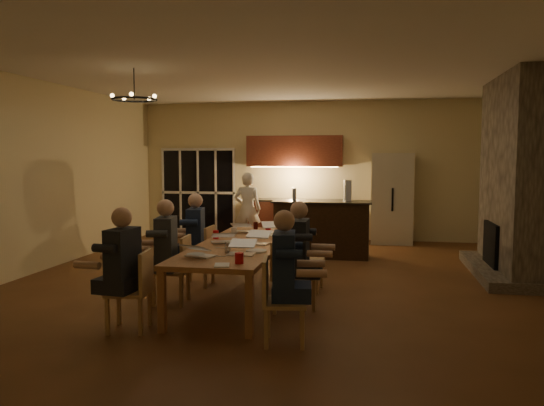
{
  "coord_description": "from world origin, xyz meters",
  "views": [
    {
      "loc": [
        1.47,
        -7.85,
        1.92
      ],
      "look_at": [
        -0.08,
        0.3,
        1.2
      ],
      "focal_mm": 35.0,
      "sensor_mm": 36.0,
      "label": 1
    }
  ],
  "objects_px": {
    "chair_right_mid": "(295,277)",
    "redcup_near": "(239,258)",
    "chair_right_far": "(307,260)",
    "bar_bottle": "(294,194)",
    "person_left_near": "(123,270)",
    "laptop_f": "(273,226)",
    "redcup_mid": "(216,235)",
    "person_left_far": "(196,239)",
    "person_left_mid": "(166,253)",
    "laptop_e": "(244,225)",
    "mug_mid": "(260,234)",
    "mug_back": "(234,231)",
    "can_cola": "(256,226)",
    "mug_front": "(228,245)",
    "chandelier": "(134,99)",
    "chair_left_near": "(129,291)",
    "person_right_near": "(284,276)",
    "chair_left_far": "(197,256)",
    "laptop_c": "(223,234)",
    "plate_near": "(256,251)",
    "plate_left": "(196,255)",
    "plate_far": "(278,236)",
    "dining_table": "(241,271)",
    "bar_island": "(322,229)",
    "person_right_mid": "(299,257)",
    "laptop_b": "(241,245)",
    "refrigerator": "(392,198)",
    "laptop_a": "(201,247)",
    "chair_left_mid": "(171,270)",
    "bar_blender": "(347,191)",
    "chair_right_near": "(285,301)",
    "can_right": "(276,236)",
    "can_silver": "(227,248)"
  },
  "relations": [
    {
      "from": "chair_right_mid",
      "to": "redcup_near",
      "type": "bearing_deg",
      "value": 164.04
    },
    {
      "from": "chair_right_far",
      "to": "bar_bottle",
      "type": "relative_size",
      "value": 3.71
    },
    {
      "from": "person_left_near",
      "to": "laptop_f",
      "type": "bearing_deg",
      "value": 162.04
    },
    {
      "from": "redcup_mid",
      "to": "person_left_far",
      "type": "bearing_deg",
      "value": 144.32
    },
    {
      "from": "person_left_mid",
      "to": "laptop_e",
      "type": "height_order",
      "value": "person_left_mid"
    },
    {
      "from": "mug_mid",
      "to": "mug_back",
      "type": "distance_m",
      "value": 0.53
    },
    {
      "from": "chair_right_mid",
      "to": "can_cola",
      "type": "xyz_separation_m",
      "value": [
        -0.93,
        1.98,
        0.37
      ]
    },
    {
      "from": "laptop_e",
      "to": "mug_front",
      "type": "distance_m",
      "value": 1.55
    },
    {
      "from": "chair_right_far",
      "to": "chandelier",
      "type": "relative_size",
      "value": 1.37
    },
    {
      "from": "chair_left_near",
      "to": "person_right_near",
      "type": "xyz_separation_m",
      "value": [
        1.75,
        -0.05,
        0.24
      ]
    },
    {
      "from": "chair_left_far",
      "to": "chair_right_far",
      "type": "height_order",
      "value": "same"
    },
    {
      "from": "laptop_c",
      "to": "redcup_mid",
      "type": "bearing_deg",
      "value": -80.52
    },
    {
      "from": "chair_right_mid",
      "to": "plate_near",
      "type": "bearing_deg",
      "value": 108.89
    },
    {
      "from": "chair_left_near",
      "to": "laptop_f",
      "type": "bearing_deg",
      "value": 148.29
    },
    {
      "from": "plate_left",
      "to": "plate_far",
      "type": "distance_m",
      "value": 1.82
    },
    {
      "from": "laptop_e",
      "to": "plate_far",
      "type": "xyz_separation_m",
      "value": [
        0.6,
        -0.32,
        -0.1
      ]
    },
    {
      "from": "chandelier",
      "to": "laptop_f",
      "type": "bearing_deg",
      "value": 18.27
    },
    {
      "from": "mug_front",
      "to": "mug_back",
      "type": "bearing_deg",
      "value": 101.53
    },
    {
      "from": "mug_mid",
      "to": "laptop_e",
      "type": "bearing_deg",
      "value": 126.21
    },
    {
      "from": "dining_table",
      "to": "mug_front",
      "type": "relative_size",
      "value": 32.52
    },
    {
      "from": "bar_island",
      "to": "person_left_far",
      "type": "height_order",
      "value": "person_left_far"
    },
    {
      "from": "person_right_mid",
      "to": "laptop_f",
      "type": "distance_m",
      "value": 1.63
    },
    {
      "from": "chair_right_mid",
      "to": "plate_left",
      "type": "height_order",
      "value": "chair_right_mid"
    },
    {
      "from": "laptop_b",
      "to": "laptop_f",
      "type": "height_order",
      "value": "same"
    },
    {
      "from": "chair_left_near",
      "to": "mug_front",
      "type": "height_order",
      "value": "chair_left_near"
    },
    {
      "from": "refrigerator",
      "to": "laptop_c",
      "type": "distance_m",
      "value": 5.63
    },
    {
      "from": "chair_right_mid",
      "to": "laptop_f",
      "type": "bearing_deg",
      "value": 37.21
    },
    {
      "from": "can_cola",
      "to": "laptop_a",
      "type": "bearing_deg",
      "value": -92.85
    },
    {
      "from": "chair_right_far",
      "to": "redcup_mid",
      "type": "bearing_deg",
      "value": 104.44
    },
    {
      "from": "chair_right_mid",
      "to": "mug_back",
      "type": "relative_size",
      "value": 8.9
    },
    {
      "from": "chair_left_mid",
      "to": "bar_blender",
      "type": "bearing_deg",
      "value": 145.24
    },
    {
      "from": "mug_back",
      "to": "bar_bottle",
      "type": "relative_size",
      "value": 0.42
    },
    {
      "from": "bar_island",
      "to": "plate_far",
      "type": "height_order",
      "value": "bar_island"
    },
    {
      "from": "dining_table",
      "to": "laptop_f",
      "type": "xyz_separation_m",
      "value": [
        0.27,
        1.0,
        0.49
      ]
    },
    {
      "from": "mug_mid",
      "to": "plate_near",
      "type": "height_order",
      "value": "mug_mid"
    },
    {
      "from": "person_right_mid",
      "to": "plate_left",
      "type": "distance_m",
      "value": 1.26
    },
    {
      "from": "chair_left_near",
      "to": "chair_left_mid",
      "type": "xyz_separation_m",
      "value": [
        0.06,
        1.11,
        0.0
      ]
    },
    {
      "from": "chair_right_near",
      "to": "bar_blender",
      "type": "xyz_separation_m",
      "value": [
        0.4,
        4.9,
        0.83
      ]
    },
    {
      "from": "dining_table",
      "to": "plate_near",
      "type": "height_order",
      "value": "plate_near"
    },
    {
      "from": "person_left_far",
      "to": "can_right",
      "type": "xyz_separation_m",
      "value": [
        1.27,
        -0.26,
        0.12
      ]
    },
    {
      "from": "person_left_far",
      "to": "person_left_mid",
      "type": "bearing_deg",
      "value": -9.38
    },
    {
      "from": "person_left_near",
      "to": "redcup_mid",
      "type": "relative_size",
      "value": 11.5
    },
    {
      "from": "can_silver",
      "to": "bar_bottle",
      "type": "height_order",
      "value": "bar_bottle"
    },
    {
      "from": "chair_left_near",
      "to": "bar_bottle",
      "type": "xyz_separation_m",
      "value": [
        1.15,
        4.76,
        0.76
      ]
    },
    {
      "from": "mug_front",
      "to": "plate_left",
      "type": "height_order",
      "value": "mug_front"
    },
    {
      "from": "laptop_c",
      "to": "can_right",
      "type": "height_order",
      "value": "laptop_c"
    },
    {
      "from": "chair_right_near",
      "to": "chair_right_far",
      "type": "xyz_separation_m",
      "value": [
        -0.04,
        2.22,
        0.0
      ]
    },
    {
      "from": "refrigerator",
      "to": "chair_left_mid",
      "type": "height_order",
      "value": "refrigerator"
    },
    {
      "from": "chandelier",
      "to": "mug_front",
      "type": "relative_size",
      "value": 6.51
    },
    {
      "from": "laptop_b",
      "to": "laptop_e",
      "type": "height_order",
      "value": "same"
    }
  ]
}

